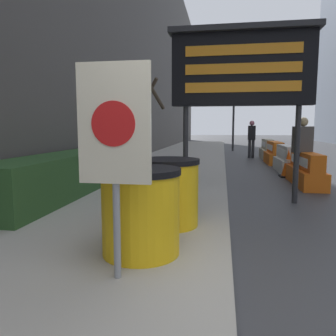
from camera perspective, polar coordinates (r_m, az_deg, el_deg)
ground_plane at (r=2.65m, az=11.52°, el=-25.08°), size 120.00×120.00×0.00m
sidewalk_left at (r=3.13m, az=-26.71°, el=-18.99°), size 3.67×56.00×0.14m
hedge_strip at (r=8.05m, az=-12.14°, el=0.63°), size 0.90×7.80×0.77m
bare_tree at (r=12.39m, az=-4.45°, el=8.63°), size 1.66×1.51×3.14m
barrel_drum_foreground at (r=3.31m, az=-4.75°, el=-7.47°), size 0.81×0.81×0.87m
barrel_drum_middle at (r=4.25m, az=0.05°, el=-4.19°), size 0.81×0.81×0.87m
warning_sign at (r=2.67m, az=-9.32°, el=5.34°), size 0.60×0.08×1.78m
message_board at (r=6.40m, az=12.75°, el=16.46°), size 2.69×0.36×3.21m
jersey_barrier_orange_far at (r=8.66m, az=22.85°, el=-0.43°), size 0.55×2.06×0.81m
jersey_barrier_white at (r=11.09m, az=19.89°, el=1.29°), size 0.54×1.88×0.84m
jersey_barrier_orange_near at (r=13.38m, az=18.10°, el=2.32°), size 0.65×1.74×0.86m
jersey_barrier_cream at (r=15.55m, az=16.90°, el=3.02°), size 0.55×1.73×0.88m
traffic_cone_near at (r=9.89m, az=20.21°, el=0.74°), size 0.44×0.44×0.79m
traffic_light_near_curb at (r=19.96m, az=11.39°, el=10.75°), size 0.28×0.45×3.76m
pedestrian_worker at (r=8.62m, az=22.35°, el=3.68°), size 0.50×0.42×1.65m
pedestrian_passerby at (r=15.64m, az=14.35°, el=5.42°), size 0.31×0.47×1.72m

